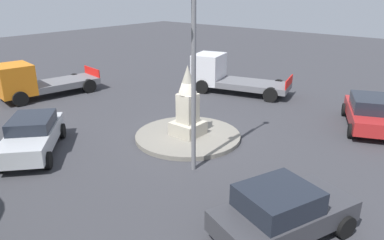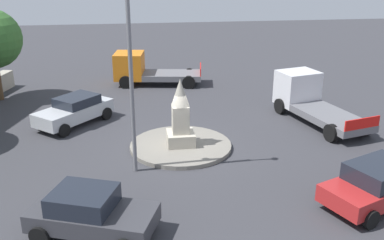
{
  "view_description": "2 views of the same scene",
  "coord_description": "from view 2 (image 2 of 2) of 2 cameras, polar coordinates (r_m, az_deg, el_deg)",
  "views": [
    {
      "loc": [
        -11.16,
        -9.52,
        6.27
      ],
      "look_at": [
        -0.78,
        -0.89,
        1.27
      ],
      "focal_mm": 34.0,
      "sensor_mm": 36.0,
      "label": 1
    },
    {
      "loc": [
        -1.98,
        -18.24,
        8.17
      ],
      "look_at": [
        0.42,
        -0.7,
        1.58
      ],
      "focal_mm": 41.35,
      "sensor_mm": 36.0,
      "label": 2
    }
  ],
  "objects": [
    {
      "name": "truck_orange_waiting",
      "position": [
        29.99,
        -6.16,
        6.5
      ],
      "size": [
        5.97,
        3.05,
        2.14
      ],
      "color": "orange",
      "rests_on": "ground"
    },
    {
      "name": "ground_plane",
      "position": [
        20.09,
        -1.46,
        -3.59
      ],
      "size": [
        80.0,
        80.0,
        0.0
      ],
      "primitive_type": "plane",
      "color": "#38383D"
    },
    {
      "name": "monument",
      "position": [
        19.53,
        -1.5,
        0.35
      ],
      "size": [
        1.22,
        1.22,
        3.05
      ],
      "color": "#B2AA99",
      "rests_on": "traffic_island"
    },
    {
      "name": "truck_white_approaching",
      "position": [
        24.32,
        14.84,
        2.7
      ],
      "size": [
        3.56,
        6.23,
        2.28
      ],
      "color": "silver",
      "rests_on": "ground"
    },
    {
      "name": "streetlamp",
      "position": [
        16.63,
        -7.96,
        7.47
      ],
      "size": [
        3.17,
        0.28,
        7.4
      ],
      "color": "slate",
      "rests_on": "ground"
    },
    {
      "name": "car_dark_grey_passing",
      "position": [
        14.22,
        -12.97,
        -11.55
      ],
      "size": [
        4.22,
        3.0,
        1.49
      ],
      "color": "#38383D",
      "rests_on": "ground"
    },
    {
      "name": "traffic_island",
      "position": [
        20.05,
        -1.47,
        -3.35
      ],
      "size": [
        4.58,
        4.58,
        0.18
      ],
      "primitive_type": "cylinder",
      "color": "gray",
      "rests_on": "ground"
    },
    {
      "name": "car_silver_near_island",
      "position": [
        23.42,
        -14.87,
        1.26
      ],
      "size": [
        3.98,
        4.2,
        1.45
      ],
      "color": "#B7BABF",
      "rests_on": "ground"
    },
    {
      "name": "car_red_parked_left",
      "position": [
        16.76,
        23.07,
        -7.5
      ],
      "size": [
        4.7,
        3.34,
        1.53
      ],
      "color": "#B22323",
      "rests_on": "ground"
    }
  ]
}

